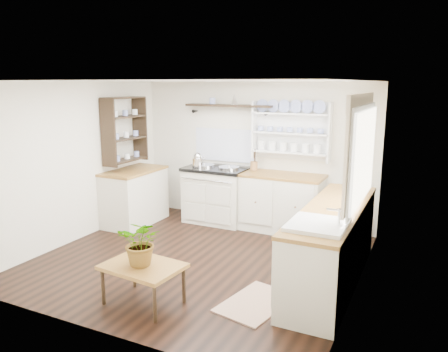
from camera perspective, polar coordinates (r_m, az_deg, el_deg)
The scene contains 19 objects.
floor at distance 5.86m, azimuth -3.30°, elevation -10.82°, with size 4.00×3.80×0.01m, color black.
wall_back at distance 7.21m, azimuth 3.95°, elevation 3.02°, with size 4.00×0.02×2.30m, color silver.
wall_right at distance 4.89m, azimuth 17.51°, elevation -1.84°, with size 0.02×3.80×2.30m, color silver.
wall_left at distance 6.71m, azimuth -18.53°, elevation 1.76°, with size 0.02×3.80×2.30m, color silver.
ceiling at distance 5.40m, azimuth -3.60°, elevation 12.28°, with size 4.00×3.80×0.01m, color white.
window at distance 4.96m, azimuth 17.49°, elevation 3.25°, with size 0.08×1.55×1.22m.
aga_cooker at distance 7.27m, azimuth -0.98°, elevation -2.36°, with size 1.03×0.72×0.95m.
back_cabinets at distance 6.88m, azimuth 7.58°, elevation -3.37°, with size 1.27×0.63×0.90m.
right_cabinets at distance 5.23m, azimuth 13.91°, elevation -8.64°, with size 0.62×2.43×0.90m.
belfast_sink at distance 4.42m, azimuth 12.07°, elevation -7.71°, with size 0.55×0.60×0.45m.
left_cabinets at distance 7.33m, azimuth -11.59°, elevation -2.56°, with size 0.62×1.13×0.90m.
plate_rack at distance 6.91m, azimuth 8.92°, elevation 5.91°, with size 1.20×0.22×0.90m.
high_shelf at distance 7.18m, azimuth 0.66°, elevation 9.10°, with size 1.50×0.29×0.16m.
left_shelving at distance 7.22m, azimuth -12.84°, elevation 5.97°, with size 0.28×0.80×1.05m, color black.
kettle at distance 7.17m, azimuth -3.43°, elevation 2.12°, with size 0.19×0.19×0.23m, color silver, non-canonical shape.
utensil_crock at distance 7.00m, azimuth 3.93°, elevation 1.34°, with size 0.12×0.12×0.14m, color brown.
center_table at distance 4.70m, azimuth -10.54°, elevation -11.84°, with size 0.85×0.64×0.43m.
potted_plant at distance 4.59m, azimuth -10.69°, elevation -8.47°, with size 0.45×0.39×0.50m, color #3F7233.
floor_rug at distance 4.80m, azimuth 4.16°, elevation -16.17°, with size 0.55×0.85×0.02m, color #896450.
Camera 1 is at (2.65, -4.71, 2.27)m, focal length 35.00 mm.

